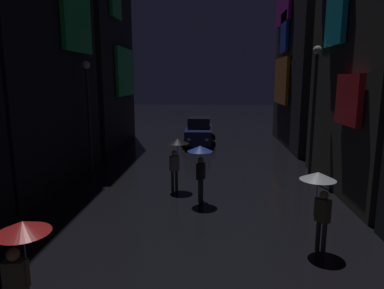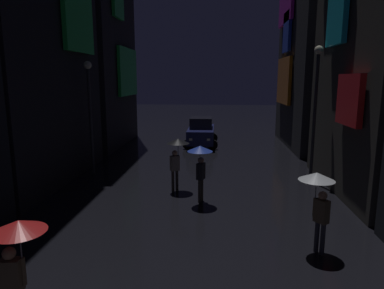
{
  "view_description": "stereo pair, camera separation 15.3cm",
  "coord_description": "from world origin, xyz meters",
  "px_view_note": "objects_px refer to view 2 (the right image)",
  "views": [
    {
      "loc": [
        0.77,
        -1.11,
        4.41
      ],
      "look_at": [
        0.0,
        10.8,
        2.14
      ],
      "focal_mm": 32.0,
      "sensor_mm": 36.0,
      "label": 1
    },
    {
      "loc": [
        0.93,
        -1.1,
        4.41
      ],
      "look_at": [
        0.0,
        10.8,
        2.14
      ],
      "focal_mm": 32.0,
      "sensor_mm": 36.0,
      "label": 2
    }
  ],
  "objects_px": {
    "pedestrian_foreground_left_blue": "(200,158)",
    "streetlamp_right_far": "(316,99)",
    "pedestrian_foreground_right_clear": "(318,190)",
    "pedestrian_midstreet_left_black": "(177,150)",
    "car_distant": "(201,132)",
    "streetlamp_left_far": "(90,104)",
    "pedestrian_near_crossing_red": "(17,246)"
  },
  "relations": [
    {
      "from": "pedestrian_midstreet_left_black",
      "to": "pedestrian_foreground_left_blue",
      "type": "bearing_deg",
      "value": -53.41
    },
    {
      "from": "pedestrian_near_crossing_red",
      "to": "streetlamp_left_far",
      "type": "height_order",
      "value": "streetlamp_left_far"
    },
    {
      "from": "streetlamp_right_far",
      "to": "streetlamp_left_far",
      "type": "bearing_deg",
      "value": 177.01
    },
    {
      "from": "pedestrian_foreground_left_blue",
      "to": "streetlamp_right_far",
      "type": "relative_size",
      "value": 0.37
    },
    {
      "from": "pedestrian_foreground_right_clear",
      "to": "streetlamp_left_far",
      "type": "bearing_deg",
      "value": 140.62
    },
    {
      "from": "pedestrian_foreground_right_clear",
      "to": "pedestrian_foreground_left_blue",
      "type": "bearing_deg",
      "value": 133.02
    },
    {
      "from": "pedestrian_foreground_left_blue",
      "to": "car_distant",
      "type": "bearing_deg",
      "value": 92.77
    },
    {
      "from": "streetlamp_right_far",
      "to": "pedestrian_near_crossing_red",
      "type": "bearing_deg",
      "value": -127.05
    },
    {
      "from": "pedestrian_midstreet_left_black",
      "to": "streetlamp_right_far",
      "type": "distance_m",
      "value": 6.25
    },
    {
      "from": "streetlamp_left_far",
      "to": "pedestrian_foreground_right_clear",
      "type": "bearing_deg",
      "value": -39.38
    },
    {
      "from": "pedestrian_near_crossing_red",
      "to": "pedestrian_foreground_left_blue",
      "type": "bearing_deg",
      "value": 68.22
    },
    {
      "from": "car_distant",
      "to": "streetlamp_right_far",
      "type": "height_order",
      "value": "streetlamp_right_far"
    },
    {
      "from": "pedestrian_midstreet_left_black",
      "to": "streetlamp_left_far",
      "type": "relative_size",
      "value": 0.41
    },
    {
      "from": "pedestrian_midstreet_left_black",
      "to": "car_distant",
      "type": "distance_m",
      "value": 9.67
    },
    {
      "from": "pedestrian_foreground_left_blue",
      "to": "car_distant",
      "type": "height_order",
      "value": "pedestrian_foreground_left_blue"
    },
    {
      "from": "pedestrian_midstreet_left_black",
      "to": "car_distant",
      "type": "xyz_separation_m",
      "value": [
        0.46,
        9.63,
        -0.74
      ]
    },
    {
      "from": "pedestrian_foreground_right_clear",
      "to": "pedestrian_midstreet_left_black",
      "type": "xyz_separation_m",
      "value": [
        -4.15,
        4.72,
        0.0
      ]
    },
    {
      "from": "pedestrian_foreground_right_clear",
      "to": "streetlamp_right_far",
      "type": "bearing_deg",
      "value": 76.47
    },
    {
      "from": "pedestrian_foreground_right_clear",
      "to": "pedestrian_near_crossing_red",
      "type": "height_order",
      "value": "same"
    },
    {
      "from": "pedestrian_foreground_left_blue",
      "to": "pedestrian_foreground_right_clear",
      "type": "xyz_separation_m",
      "value": [
        3.16,
        -3.38,
        0.0
      ]
    },
    {
      "from": "pedestrian_midstreet_left_black",
      "to": "streetlamp_right_far",
      "type": "xyz_separation_m",
      "value": [
        5.7,
        1.7,
        1.93
      ]
    },
    {
      "from": "pedestrian_midstreet_left_black",
      "to": "car_distant",
      "type": "height_order",
      "value": "pedestrian_midstreet_left_black"
    },
    {
      "from": "pedestrian_midstreet_left_black",
      "to": "car_distant",
      "type": "bearing_deg",
      "value": 87.24
    },
    {
      "from": "pedestrian_near_crossing_red",
      "to": "car_distant",
      "type": "height_order",
      "value": "pedestrian_near_crossing_red"
    },
    {
      "from": "pedestrian_foreground_right_clear",
      "to": "pedestrian_midstreet_left_black",
      "type": "relative_size",
      "value": 1.0
    },
    {
      "from": "pedestrian_foreground_left_blue",
      "to": "streetlamp_right_far",
      "type": "bearing_deg",
      "value": 32.85
    },
    {
      "from": "pedestrian_foreground_left_blue",
      "to": "streetlamp_right_far",
      "type": "distance_m",
      "value": 5.92
    },
    {
      "from": "streetlamp_left_far",
      "to": "streetlamp_right_far",
      "type": "xyz_separation_m",
      "value": [
        10.0,
        -0.52,
        0.3
      ]
    },
    {
      "from": "pedestrian_midstreet_left_black",
      "to": "streetlamp_left_far",
      "type": "distance_m",
      "value": 5.11
    },
    {
      "from": "pedestrian_foreground_left_blue",
      "to": "streetlamp_left_far",
      "type": "height_order",
      "value": "streetlamp_left_far"
    },
    {
      "from": "pedestrian_foreground_left_blue",
      "to": "pedestrian_foreground_right_clear",
      "type": "height_order",
      "value": "same"
    },
    {
      "from": "pedestrian_foreground_right_clear",
      "to": "streetlamp_right_far",
      "type": "distance_m",
      "value": 6.88
    }
  ]
}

